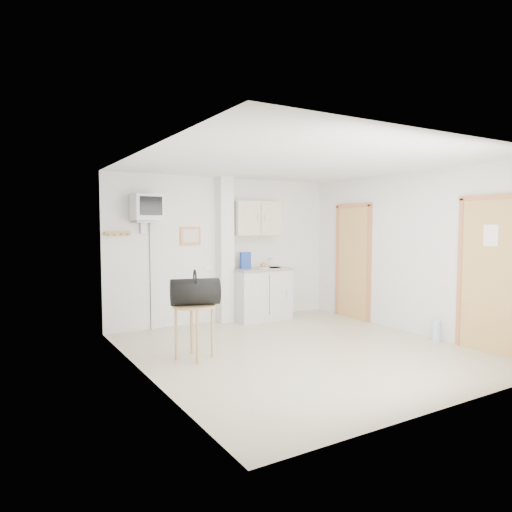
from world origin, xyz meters
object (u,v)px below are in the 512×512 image
crt_television (147,209)px  round_table (194,313)px  water_bottle (436,330)px  duffel_bag (195,292)px

crt_television → round_table: size_ratio=3.12×
crt_television → water_bottle: bearing=-37.5°
crt_television → water_bottle: size_ratio=6.16×
crt_television → round_table: crt_television is taller
duffel_bag → water_bottle: bearing=0.1°
round_table → duffel_bag: (-0.00, -0.04, 0.28)m
duffel_bag → water_bottle: size_ratio=1.92×
crt_television → duffel_bag: bearing=-87.5°
crt_television → duffel_bag: 1.99m
round_table → water_bottle: bearing=-16.5°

